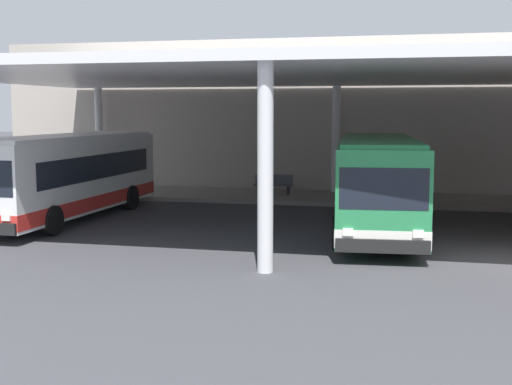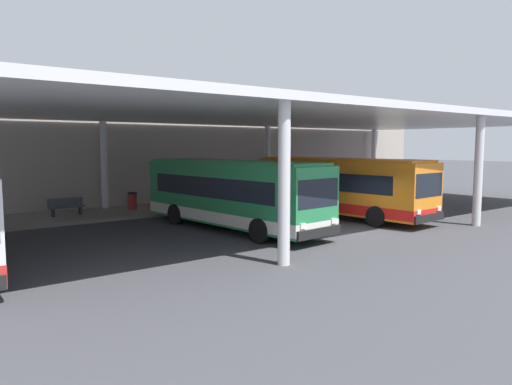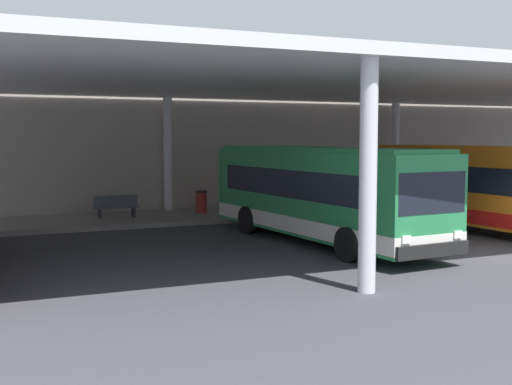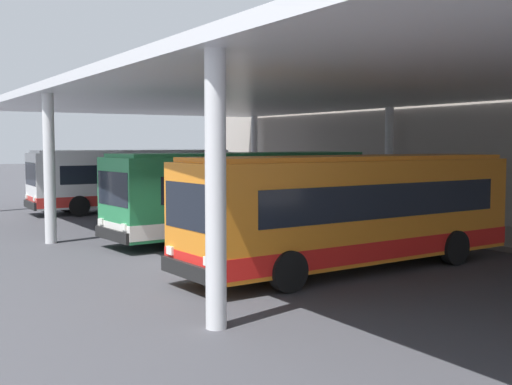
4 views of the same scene
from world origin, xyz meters
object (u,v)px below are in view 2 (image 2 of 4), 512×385
at_px(bus_middle_bay, 340,186).
at_px(bench_waiting, 66,206).
at_px(bus_second_bay, 232,193).
at_px(trash_bin, 133,201).

relative_size(bus_middle_bay, bench_waiting, 5.92).
distance_m(bus_second_bay, bus_middle_bay, 6.79).
bearing_deg(trash_bin, bench_waiting, -177.57).
xyz_separation_m(bus_second_bay, bus_middle_bay, (6.77, -0.47, 0.00)).
bearing_deg(trash_bin, bus_middle_bay, -46.05).
height_order(bench_waiting, trash_bin, trash_bin).
distance_m(bus_second_bay, bench_waiting, 9.44).
bearing_deg(bus_middle_bay, trash_bin, 133.95).
distance_m(bench_waiting, trash_bin, 3.75).
bearing_deg(bench_waiting, bus_middle_bay, -34.91).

